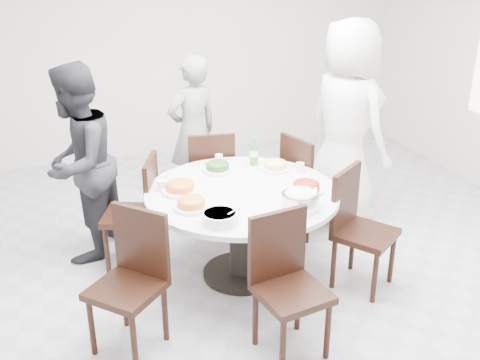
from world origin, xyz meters
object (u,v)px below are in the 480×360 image
object	(u,v)px
diner_left	(78,164)
chair_s	(292,290)
chair_sw	(126,286)
diner_right	(347,123)
dining_table	(242,234)
chair_se	(366,231)
beverage_bottle	(254,151)
rice_bowl	(300,201)
soup_bowl	(220,218)
chair_nw	(130,213)
chair_n	(209,176)
diner_middle	(193,132)
chair_ne	(311,184)

from	to	relation	value
diner_left	chair_s	bearing A→B (deg)	62.22
chair_sw	diner_right	xyz separation A→B (m)	(2.27, 1.32, 0.49)
dining_table	chair_se	bearing A→B (deg)	-27.62
diner_left	beverage_bottle	distance (m)	1.47
rice_bowl	soup_bowl	xyz separation A→B (m)	(-0.61, -0.03, -0.02)
chair_nw	diner_left	bearing A→B (deg)	-110.73
chair_n	diner_left	world-z (taller)	diner_left
chair_nw	chair_se	size ratio (longest dim) A/B	1.00
diner_middle	chair_sw	bearing A→B (deg)	46.34
chair_nw	beverage_bottle	world-z (taller)	beverage_bottle
chair_s	diner_middle	distance (m)	2.50
diner_left	beverage_bottle	bearing A→B (deg)	107.73
beverage_bottle	chair_n	bearing A→B (deg)	117.11
chair_ne	rice_bowl	xyz separation A→B (m)	(-0.56, -0.96, 0.33)
chair_n	diner_left	bearing A→B (deg)	18.45
chair_nw	chair_s	bearing A→B (deg)	50.28
dining_table	chair_s	bearing A→B (deg)	-90.05
rice_bowl	beverage_bottle	xyz separation A→B (m)	(-0.02, 0.92, 0.07)
chair_s	diner_right	bearing A→B (deg)	43.42
chair_ne	chair_se	bearing A→B (deg)	164.50
chair_nw	diner_right	distance (m)	2.16
dining_table	chair_nw	bearing A→B (deg)	150.59
chair_n	rice_bowl	world-z (taller)	chair_n
chair_n	diner_left	xyz separation A→B (m)	(-1.18, -0.23, 0.36)
chair_nw	diner_left	xyz separation A→B (m)	(-0.35, 0.31, 0.36)
diner_left	chair_se	bearing A→B (deg)	87.64
dining_table	chair_n	bearing A→B (deg)	89.12
chair_n	diner_left	distance (m)	1.25
dining_table	rice_bowl	bearing A→B (deg)	-56.14
chair_n	chair_se	world-z (taller)	same
chair_nw	chair_se	world-z (taller)	same
diner_left	rice_bowl	distance (m)	1.89
dining_table	chair_s	world-z (taller)	chair_s
diner_left	beverage_bottle	size ratio (longest dim) A/B	6.68
chair_s	beverage_bottle	bearing A→B (deg)	69.75
chair_nw	chair_se	bearing A→B (deg)	82.49
chair_se	beverage_bottle	size ratio (longest dim) A/B	3.81
chair_nw	diner_left	world-z (taller)	diner_left
dining_table	rice_bowl	distance (m)	0.68
soup_bowl	beverage_bottle	xyz separation A→B (m)	(0.59, 0.95, 0.09)
chair_s	chair_se	world-z (taller)	same
diner_right	rice_bowl	world-z (taller)	diner_right
dining_table	soup_bowl	xyz separation A→B (m)	(-0.32, -0.46, 0.41)
chair_ne	diner_middle	distance (m)	1.32
chair_nw	rice_bowl	distance (m)	1.46
chair_se	beverage_bottle	world-z (taller)	beverage_bottle
chair_nw	diner_right	world-z (taller)	diner_right
chair_ne	chair_s	distance (m)	1.74
chair_se	diner_left	xyz separation A→B (m)	(-2.01, 1.22, 0.36)
chair_n	rice_bowl	bearing A→B (deg)	108.43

